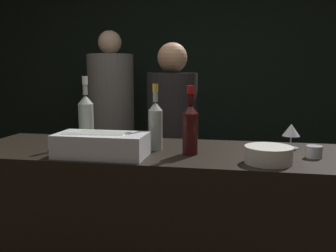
{
  "coord_description": "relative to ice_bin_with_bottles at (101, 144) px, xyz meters",
  "views": [
    {
      "loc": [
        0.36,
        -1.51,
        1.44
      ],
      "look_at": [
        0.0,
        0.36,
        1.16
      ],
      "focal_mm": 40.0,
      "sensor_mm": 36.0,
      "label": 1
    }
  ],
  "objects": [
    {
      "name": "bowl_white",
      "position": [
        0.77,
        0.02,
        -0.02
      ],
      "size": [
        0.21,
        0.21,
        0.07
      ],
      "color": "silver",
      "rests_on": "bar_counter"
    },
    {
      "name": "ice_bin_with_bottles",
      "position": [
        0.0,
        0.0,
        0.0
      ],
      "size": [
        0.43,
        0.22,
        0.12
      ],
      "color": "silver",
      "rests_on": "bar_counter"
    },
    {
      "name": "red_wine_bottle_tall",
      "position": [
        0.41,
        0.13,
        0.08
      ],
      "size": [
        0.08,
        0.08,
        0.33
      ],
      "color": "#380F0F",
      "rests_on": "bar_counter"
    },
    {
      "name": "person_blond_tee",
      "position": [
        -0.52,
        1.62,
        -0.1
      ],
      "size": [
        0.42,
        0.42,
        1.8
      ],
      "rotation": [
        0.0,
        0.0,
        -2.25
      ],
      "color": "black",
      "rests_on": "ground_plane"
    },
    {
      "name": "person_in_hoodie",
      "position": [
        0.17,
        0.96,
        -0.19
      ],
      "size": [
        0.36,
        0.36,
        1.64
      ],
      "rotation": [
        0.0,
        0.0,
        -0.22
      ],
      "color": "black",
      "rests_on": "ground_plane"
    },
    {
      "name": "candle_votive",
      "position": [
        0.99,
        0.16,
        -0.03
      ],
      "size": [
        0.07,
        0.07,
        0.06
      ],
      "color": "silver",
      "rests_on": "bar_counter"
    },
    {
      "name": "white_wine_bottle",
      "position": [
        -0.18,
        0.25,
        0.09
      ],
      "size": [
        0.08,
        0.08,
        0.37
      ],
      "color": "#9EA899",
      "rests_on": "bar_counter"
    },
    {
      "name": "rose_wine_bottle",
      "position": [
        0.22,
        0.19,
        0.07
      ],
      "size": [
        0.07,
        0.07,
        0.34
      ],
      "color": "#9EA899",
      "rests_on": "bar_counter"
    },
    {
      "name": "wine_glass",
      "position": [
        0.91,
        0.37,
        0.03
      ],
      "size": [
        0.09,
        0.09,
        0.13
      ],
      "color": "silver",
      "rests_on": "bar_counter"
    },
    {
      "name": "wall_back_chalkboard",
      "position": [
        0.28,
        2.21,
        0.3
      ],
      "size": [
        6.4,
        0.06,
        2.8
      ],
      "color": "black",
      "rests_on": "ground_plane"
    },
    {
      "name": "bar_counter",
      "position": [
        0.28,
        0.2,
        -0.58
      ],
      "size": [
        2.09,
        0.66,
        1.04
      ],
      "color": "black",
      "rests_on": "ground_plane"
    }
  ]
}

